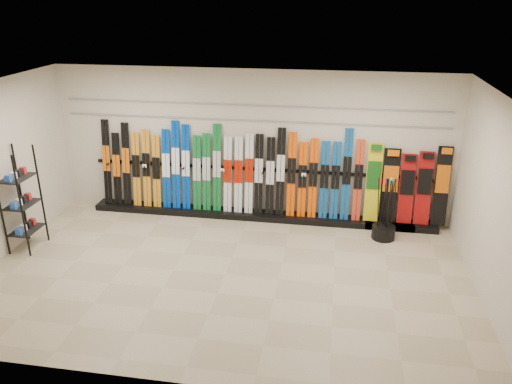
# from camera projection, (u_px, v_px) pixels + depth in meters

# --- Properties ---
(floor) EXTENTS (8.00, 8.00, 0.00)m
(floor) POSITION_uv_depth(u_px,v_px,m) (225.00, 274.00, 8.26)
(floor) COLOR tan
(floor) RESTS_ON ground
(back_wall) EXTENTS (8.00, 0.00, 8.00)m
(back_wall) POSITION_uv_depth(u_px,v_px,m) (251.00, 145.00, 9.98)
(back_wall) COLOR beige
(back_wall) RESTS_ON floor
(right_wall) EXTENTS (0.00, 5.00, 5.00)m
(right_wall) POSITION_uv_depth(u_px,v_px,m) (497.00, 208.00, 7.10)
(right_wall) COLOR beige
(right_wall) RESTS_ON floor
(ceiling) EXTENTS (8.00, 8.00, 0.00)m
(ceiling) POSITION_uv_depth(u_px,v_px,m) (220.00, 93.00, 7.13)
(ceiling) COLOR silver
(ceiling) RESTS_ON back_wall
(ski_rack_base) EXTENTS (8.00, 0.40, 0.12)m
(ski_rack_base) POSITION_uv_depth(u_px,v_px,m) (260.00, 215.00, 10.29)
(ski_rack_base) COLOR black
(ski_rack_base) RESTS_ON floor
(skis) EXTENTS (5.38, 0.25, 1.83)m
(skis) POSITION_uv_depth(u_px,v_px,m) (227.00, 172.00, 10.11)
(skis) COLOR black
(skis) RESTS_ON ski_rack_base
(snowboards) EXTENTS (1.56, 0.24, 1.55)m
(snowboards) POSITION_uv_depth(u_px,v_px,m) (406.00, 186.00, 9.63)
(snowboards) COLOR gold
(snowboards) RESTS_ON ski_rack_base
(accessory_rack) EXTENTS (0.40, 0.60, 1.87)m
(accessory_rack) POSITION_uv_depth(u_px,v_px,m) (21.00, 200.00, 8.80)
(accessory_rack) COLOR black
(accessory_rack) RESTS_ON floor
(pole_bin) EXTENTS (0.44, 0.44, 0.25)m
(pole_bin) POSITION_uv_depth(u_px,v_px,m) (383.00, 232.00, 9.42)
(pole_bin) COLOR black
(pole_bin) RESTS_ON floor
(ski_poles) EXTENTS (0.34, 0.27, 1.18)m
(ski_poles) POSITION_uv_depth(u_px,v_px,m) (387.00, 208.00, 9.27)
(ski_poles) COLOR black
(ski_poles) RESTS_ON pole_bin
(slatwall_rail_0) EXTENTS (7.60, 0.02, 0.03)m
(slatwall_rail_0) POSITION_uv_depth(u_px,v_px,m) (250.00, 121.00, 9.78)
(slatwall_rail_0) COLOR gray
(slatwall_rail_0) RESTS_ON back_wall
(slatwall_rail_1) EXTENTS (7.60, 0.02, 0.03)m
(slatwall_rail_1) POSITION_uv_depth(u_px,v_px,m) (250.00, 105.00, 9.67)
(slatwall_rail_1) COLOR gray
(slatwall_rail_1) RESTS_ON back_wall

